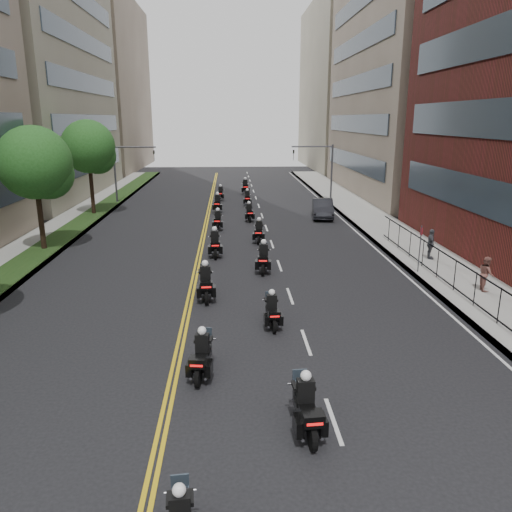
{
  "coord_description": "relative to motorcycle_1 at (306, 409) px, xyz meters",
  "views": [
    {
      "loc": [
        0.43,
        -6.87,
        8.02
      ],
      "look_at": [
        1.63,
        15.51,
        1.83
      ],
      "focal_mm": 35.0,
      "sensor_mm": 36.0,
      "label": 1
    }
  ],
  "objects": [
    {
      "name": "motorcycle_11",
      "position": [
        -0.23,
        35.65,
        -0.03
      ],
      "size": [
        0.51,
        2.21,
        1.63
      ],
      "rotation": [
        0.0,
        0.0,
        -0.02
      ],
      "color": "black",
      "rests_on": "ground"
    },
    {
      "name": "motorcycle_3",
      "position": [
        -0.3,
        6.99,
        -0.08
      ],
      "size": [
        0.49,
        2.06,
        1.52
      ],
      "rotation": [
        0.0,
        0.0,
        0.04
      ],
      "color": "black",
      "rests_on": "ground"
    },
    {
      "name": "building_right_tan",
      "position": [
        19.12,
        43.45,
        14.32
      ],
      "size": [
        15.11,
        28.0,
        30.0
      ],
      "color": "gray",
      "rests_on": "ground"
    },
    {
      "name": "building_left_far",
      "position": [
        -24.36,
        73.45,
        12.32
      ],
      "size": [
        16.0,
        28.0,
        26.0
      ],
      "primitive_type": "cube",
      "color": "gray",
      "rests_on": "ground"
    },
    {
      "name": "traffic_signal_right",
      "position": [
        7.18,
        37.45,
        3.02
      ],
      "size": [
        4.09,
        0.2,
        5.6
      ],
      "color": "#3F3F44",
      "rests_on": "ground"
    },
    {
      "name": "motorcycle_13",
      "position": [
        -0.17,
        43.16,
        0.05
      ],
      "size": [
        0.57,
        2.49,
        1.84
      ],
      "rotation": [
        0.0,
        0.0,
        0.0
      ],
      "color": "black",
      "rests_on": "ground"
    },
    {
      "name": "iron_fence",
      "position": [
        8.64,
        7.45,
        0.22
      ],
      "size": [
        0.05,
        28.0,
        1.5
      ],
      "color": "black",
      "rests_on": "sidewalk_right"
    },
    {
      "name": "motorcycle_1",
      "position": [
        0.0,
        0.0,
        0.0
      ],
      "size": [
        0.6,
        2.33,
        1.72
      ],
      "rotation": [
        0.0,
        0.0,
        0.07
      ],
      "color": "black",
      "rests_on": "ground"
    },
    {
      "name": "motorcycle_4",
      "position": [
        -3.07,
        10.28,
        0.04
      ],
      "size": [
        0.64,
        2.46,
        1.81
      ],
      "rotation": [
        0.0,
        0.0,
        0.08
      ],
      "color": "black",
      "rests_on": "ground"
    },
    {
      "name": "pedestrian_c",
      "position": [
        9.63,
        15.86,
        0.35
      ],
      "size": [
        0.61,
        1.09,
        1.76
      ],
      "primitive_type": "imported",
      "rotation": [
        0.0,
        0.0,
        1.39
      ],
      "color": "#414248",
      "rests_on": "sidewalk_right"
    },
    {
      "name": "sidewalk_right",
      "position": [
        9.64,
        20.45,
        -0.6
      ],
      "size": [
        4.0,
        90.0,
        0.15
      ],
      "primitive_type": "cube",
      "color": "gray",
      "rests_on": "ground"
    },
    {
      "name": "motorcycle_6",
      "position": [
        -2.84,
        17.68,
        0.03
      ],
      "size": [
        0.6,
        2.44,
        1.8
      ],
      "rotation": [
        0.0,
        0.0,
        0.06
      ],
      "color": "black",
      "rests_on": "ground"
    },
    {
      "name": "motorcycle_7",
      "position": [
        0.01,
        21.04,
        -0.01
      ],
      "size": [
        0.64,
        2.28,
        1.68
      ],
      "rotation": [
        0.0,
        0.0,
        -0.1
      ],
      "color": "black",
      "rests_on": "ground"
    },
    {
      "name": "motorcycle_8",
      "position": [
        -2.81,
        25.15,
        -0.04
      ],
      "size": [
        0.52,
        2.21,
        1.63
      ],
      "rotation": [
        0.0,
        0.0,
        -0.04
      ],
      "color": "black",
      "rests_on": "ground"
    },
    {
      "name": "motorcycle_2",
      "position": [
        -2.88,
        3.16,
        -0.03
      ],
      "size": [
        0.67,
        2.23,
        1.65
      ],
      "rotation": [
        0.0,
        0.0,
        -0.13
      ],
      "color": "black",
      "rests_on": "ground"
    },
    {
      "name": "building_right_far",
      "position": [
        19.14,
        73.45,
        12.32
      ],
      "size": [
        15.0,
        28.0,
        26.0
      ],
      "primitive_type": "cube",
      "color": "gray",
      "rests_on": "ground"
    },
    {
      "name": "grass_strip",
      "position": [
        -13.56,
        20.45,
        -0.51
      ],
      "size": [
        2.0,
        90.0,
        0.04
      ],
      "primitive_type": "cube",
      "color": "#173613",
      "rests_on": "sidewalk_left"
    },
    {
      "name": "pedestrian_b",
      "position": [
        10.1,
        10.36,
        0.29
      ],
      "size": [
        0.75,
        0.9,
        1.64
      ],
      "primitive_type": "imported",
      "rotation": [
        0.0,
        0.0,
        1.39
      ],
      "color": "brown",
      "rests_on": "sidewalk_right"
    },
    {
      "name": "motorcycle_5",
      "position": [
        -0.14,
        14.37,
        0.02
      ],
      "size": [
        0.68,
        2.41,
        1.78
      ],
      "rotation": [
        0.0,
        0.0,
        -0.1
      ],
      "color": "black",
      "rests_on": "ground"
    },
    {
      "name": "motorcycle_12",
      "position": [
        -2.83,
        39.05,
        -0.05
      ],
      "size": [
        0.55,
        2.17,
        1.6
      ],
      "rotation": [
        0.0,
        0.0,
        -0.06
      ],
      "color": "black",
      "rests_on": "ground"
    },
    {
      "name": "motorcycle_9",
      "position": [
        -0.35,
        28.21,
        -0.04
      ],
      "size": [
        0.54,
        2.2,
        1.62
      ],
      "rotation": [
        0.0,
        0.0,
        0.05
      ],
      "color": "black",
      "rests_on": "ground"
    },
    {
      "name": "sidewalk_left",
      "position": [
        -14.36,
        20.45,
        -0.6
      ],
      "size": [
        4.0,
        90.0,
        0.15
      ],
      "primitive_type": "cube",
      "color": "gray",
      "rests_on": "ground"
    },
    {
      "name": "building_left_mid",
      "position": [
        -24.34,
        43.45,
        16.32
      ],
      "size": [
        16.11,
        28.0,
        34.0
      ],
      "color": "gray",
      "rests_on": "ground"
    },
    {
      "name": "traffic_signal_left",
      "position": [
        -11.9,
        37.45,
        3.02
      ],
      "size": [
        4.09,
        0.2,
        5.6
      ],
      "color": "#3F3F44",
      "rests_on": "ground"
    },
    {
      "name": "parked_sedan",
      "position": [
        5.85,
        29.43,
        0.09
      ],
      "size": [
        2.23,
        4.87,
        1.55
      ],
      "primitive_type": "imported",
      "rotation": [
        0.0,
        0.0,
        -0.13
      ],
      "color": "black",
      "rests_on": "ground"
    },
    {
      "name": "motorcycle_10",
      "position": [
        -2.98,
        32.38,
        0.02
      ],
      "size": [
        0.56,
        2.41,
        1.78
      ],
      "rotation": [
        0.0,
        0.0,
        -0.04
      ],
      "color": "black",
      "rests_on": "ground"
    }
  ]
}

